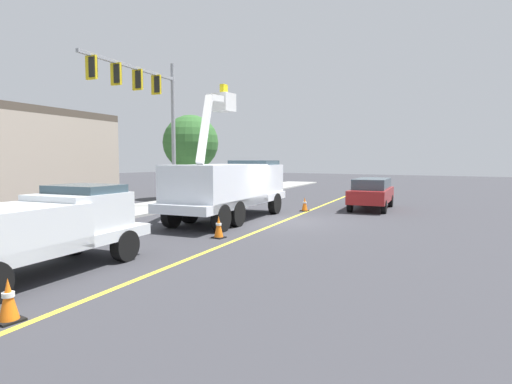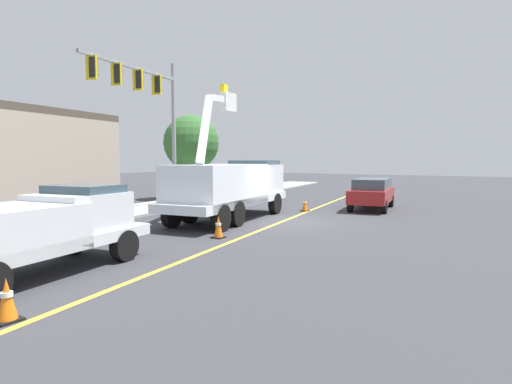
% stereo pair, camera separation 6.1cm
% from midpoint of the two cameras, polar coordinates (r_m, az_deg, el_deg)
% --- Properties ---
extents(ground, '(120.00, 120.00, 0.00)m').
position_cam_midpoint_polar(ground, '(18.39, 3.65, -4.06)').
color(ground, '#38383D').
extents(sidewalk_far_side, '(59.86, 12.58, 0.12)m').
position_cam_midpoint_polar(sidewalk_far_side, '(22.66, -16.83, -2.47)').
color(sidewalk_far_side, '#9E9E99').
rests_on(sidewalk_far_side, ground).
extents(lane_centre_stripe, '(49.46, 7.67, 0.01)m').
position_cam_midpoint_polar(lane_centre_stripe, '(18.39, 3.65, -4.04)').
color(lane_centre_stripe, yellow).
rests_on(lane_centre_stripe, ground).
extents(utility_bucket_truck, '(8.48, 4.02, 6.50)m').
position_cam_midpoint_polar(utility_bucket_truck, '(18.81, -3.67, 1.05)').
color(utility_bucket_truck, white).
rests_on(utility_bucket_truck, ground).
extents(service_pickup_truck, '(5.85, 2.92, 2.06)m').
position_cam_midpoint_polar(service_pickup_truck, '(11.02, -28.08, -4.43)').
color(service_pickup_truck, silver).
rests_on(service_pickup_truck, ground).
extents(passing_minivan, '(5.03, 2.60, 1.69)m').
position_cam_midpoint_polar(passing_minivan, '(23.60, 15.61, 0.05)').
color(passing_minivan, maroon).
rests_on(passing_minivan, ground).
extents(traffic_cone_leading, '(0.40, 0.40, 0.75)m').
position_cam_midpoint_polar(traffic_cone_leading, '(8.31, -31.17, -12.66)').
color(traffic_cone_leading, black).
rests_on(traffic_cone_leading, ground).
extents(traffic_cone_mid_front, '(0.40, 0.40, 0.78)m').
position_cam_midpoint_polar(traffic_cone_mid_front, '(14.49, -5.29, -4.84)').
color(traffic_cone_mid_front, black).
rests_on(traffic_cone_mid_front, ground).
extents(traffic_cone_mid_rear, '(0.40, 0.40, 0.74)m').
position_cam_midpoint_polar(traffic_cone_mid_rear, '(22.05, 6.65, -1.70)').
color(traffic_cone_mid_rear, black).
rests_on(traffic_cone_mid_rear, ground).
extents(traffic_signal_mast, '(6.71, 1.29, 8.03)m').
position_cam_midpoint_polar(traffic_signal_mast, '(22.19, -14.85, 12.18)').
color(traffic_signal_mast, gray).
rests_on(traffic_signal_mast, ground).
extents(street_tree_right, '(3.80, 3.80, 5.79)m').
position_cam_midpoint_polar(street_tree_right, '(28.94, -9.05, 6.71)').
color(street_tree_right, brown).
rests_on(street_tree_right, ground).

